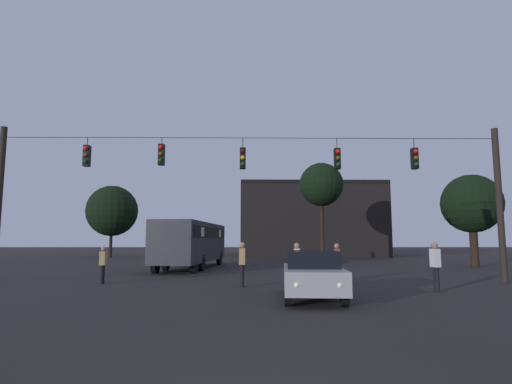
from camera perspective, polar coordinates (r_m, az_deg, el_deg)
The scene contains 13 objects.
ground_plane at distance 28.86m, azimuth -0.72°, elevation -10.45°, with size 168.00×168.00×0.00m, color black.
overhead_signal_span at distance 18.21m, azimuth -0.79°, elevation 0.53°, with size 22.58×0.44×6.94m.
city_bus at distance 27.85m, azimuth -8.83°, elevation -6.66°, with size 3.57×11.19×3.00m.
car_near_right at distance 13.48m, azimuth 7.87°, elevation -11.21°, with size 2.12×4.44×1.52m.
pedestrian_crossing_left at distance 17.07m, azimuth 5.74°, elevation -9.60°, with size 0.26×0.37×1.76m.
pedestrian_crossing_center at distance 19.10m, azimuth -20.57°, elevation -9.22°, with size 0.26×0.37×1.59m.
pedestrian_crossing_right at distance 18.60m, azimuth 11.25°, elevation -9.34°, with size 0.28×0.39×1.72m.
pedestrian_near_bus at distance 16.73m, azimuth -1.93°, elevation -9.63°, with size 0.25×0.37×1.78m.
pedestrian_trailing at distance 16.49m, azimuth 23.76°, elevation -9.10°, with size 0.28×0.39×1.79m.
corner_building at distance 50.69m, azimuth 7.24°, elevation -4.07°, with size 16.19×13.24×8.38m.
tree_left_silhouette at distance 48.67m, azimuth -19.45°, elevation -2.50°, with size 5.67×5.67×7.99m.
tree_behind_building at distance 32.65m, azimuth 27.87°, elevation -1.49°, with size 4.12×4.12×6.51m.
tree_right_far at distance 34.94m, azimuth 9.11°, elevation 0.97°, with size 3.68×3.68×8.38m.
Camera 1 is at (-0.00, -4.30, 1.86)m, focal length 28.66 mm.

